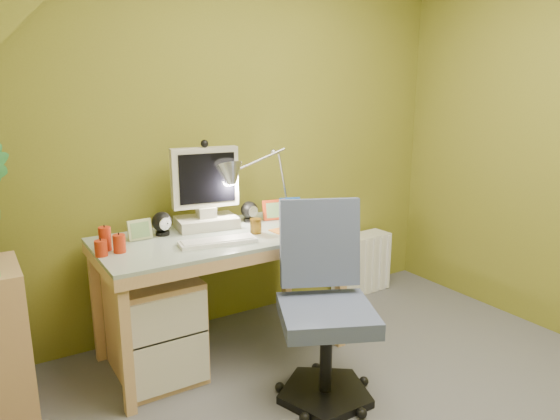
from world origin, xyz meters
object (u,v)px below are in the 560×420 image
monitor (205,182)px  desk_lamp (273,168)px  radiator (362,263)px  task_chair (327,313)px  desk (222,295)px

monitor → desk_lamp: desk_lamp is taller
desk_lamp → radiator: (0.83, 0.11, -0.80)m
monitor → task_chair: bearing=-66.8°
desk → radiator: desk is taller
monitor → radiator: monitor is taller
desk → task_chair: (0.24, -0.67, 0.10)m
desk → task_chair: task_chair is taller
monitor → desk_lamp: size_ratio=0.86×
radiator → desk_lamp: bearing=-175.4°
desk → desk_lamp: (0.45, 0.18, 0.66)m
desk_lamp → task_chair: bearing=-108.7°
desk → radiator: 1.32m
radiator → task_chair: bearing=-140.3°
monitor → task_chair: (0.24, -0.85, -0.52)m
monitor → desk_lamp: 0.45m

